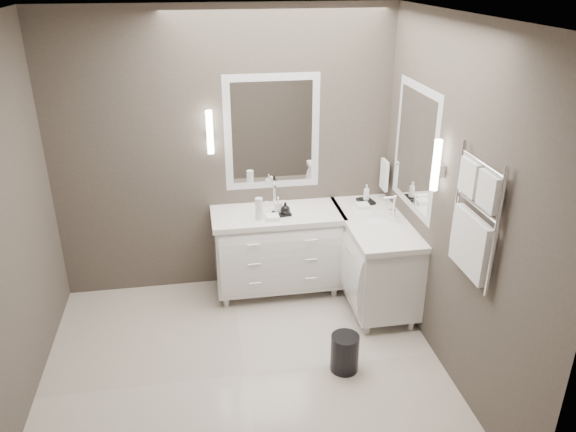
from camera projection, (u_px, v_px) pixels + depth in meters
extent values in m
cube|color=beige|center=(245.00, 375.00, 4.48)|extent=(3.20, 3.00, 0.01)
cube|color=white|center=(231.00, 17.00, 3.37)|extent=(3.20, 3.00, 0.01)
cube|color=#4A423B|center=(225.00, 155.00, 5.28)|extent=(3.20, 0.01, 2.70)
cube|color=#4A423B|center=(269.00, 357.00, 2.57)|extent=(3.20, 0.01, 2.70)
cube|color=#4A423B|center=(455.00, 206.00, 4.17)|extent=(0.01, 3.00, 2.70)
cube|color=white|center=(277.00, 250.00, 5.46)|extent=(1.20, 0.55, 0.70)
cube|color=white|center=(277.00, 215.00, 5.31)|extent=(1.24, 0.59, 0.05)
ellipsoid|color=white|center=(277.00, 216.00, 5.32)|extent=(0.36, 0.28, 0.12)
cylinder|color=white|center=(274.00, 195.00, 5.40)|extent=(0.02, 0.02, 0.22)
cube|color=white|center=(374.00, 258.00, 5.31)|extent=(0.55, 1.20, 0.70)
cube|color=white|center=(376.00, 222.00, 5.15)|extent=(0.59, 1.24, 0.05)
ellipsoid|color=white|center=(376.00, 224.00, 5.16)|extent=(0.36, 0.28, 0.12)
cylinder|color=white|center=(394.00, 208.00, 5.12)|extent=(0.02, 0.02, 0.22)
cube|color=white|center=(272.00, 133.00, 5.25)|extent=(0.90, 0.02, 1.10)
cube|color=white|center=(272.00, 133.00, 5.25)|extent=(0.77, 0.02, 0.96)
cube|color=white|center=(415.00, 148.00, 4.80)|extent=(0.02, 0.90, 1.10)
cube|color=white|center=(415.00, 148.00, 4.80)|extent=(0.02, 0.90, 0.96)
cube|color=white|center=(210.00, 138.00, 5.10)|extent=(0.05, 0.05, 0.10)
cylinder|color=white|center=(210.00, 132.00, 5.08)|extent=(0.06, 0.06, 0.40)
cube|color=white|center=(435.00, 171.00, 4.27)|extent=(0.05, 0.05, 0.10)
cylinder|color=white|center=(436.00, 165.00, 4.25)|extent=(0.06, 0.06, 0.40)
cylinder|color=white|center=(386.00, 161.00, 5.42)|extent=(0.02, 0.22, 0.02)
cube|color=white|center=(384.00, 175.00, 5.48)|extent=(0.03, 0.17, 0.30)
cylinder|color=white|center=(496.00, 234.00, 3.52)|extent=(0.03, 0.03, 0.90)
cylinder|color=white|center=(457.00, 201.00, 4.01)|extent=(0.03, 0.03, 0.90)
cube|color=white|center=(489.00, 192.00, 3.55)|extent=(0.06, 0.22, 0.24)
cube|color=white|center=(470.00, 177.00, 3.78)|extent=(0.06, 0.22, 0.24)
cube|color=white|center=(471.00, 244.00, 3.85)|extent=(0.06, 0.46, 0.42)
cylinder|color=black|center=(345.00, 353.00, 4.48)|extent=(0.30, 0.30, 0.32)
cube|color=black|center=(282.00, 214.00, 5.24)|extent=(0.18, 0.14, 0.02)
cube|color=black|center=(366.00, 201.00, 5.51)|extent=(0.16, 0.20, 0.03)
cylinder|color=silver|center=(259.00, 209.00, 5.12)|extent=(0.09, 0.09, 0.20)
imported|color=white|center=(278.00, 204.00, 5.22)|extent=(0.07, 0.07, 0.15)
imported|color=black|center=(285.00, 208.00, 5.19)|extent=(0.09, 0.09, 0.11)
imported|color=white|center=(366.00, 192.00, 5.47)|extent=(0.07, 0.08, 0.16)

